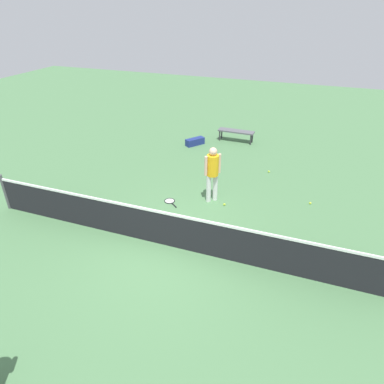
{
  "coord_description": "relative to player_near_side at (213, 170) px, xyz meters",
  "views": [
    {
      "loc": [
        -2.86,
        6.05,
        5.3
      ],
      "look_at": [
        -0.18,
        -1.22,
        0.9
      ],
      "focal_mm": 32.02,
      "sensor_mm": 36.0,
      "label": 1
    }
  ],
  "objects": [
    {
      "name": "ground_plane",
      "position": [
        0.36,
        2.44,
        -1.01
      ],
      "size": [
        40.0,
        40.0,
        0.0
      ],
      "primitive_type": "plane",
      "color": "#4C7A4C"
    },
    {
      "name": "court_net",
      "position": [
        0.36,
        2.44,
        -0.51
      ],
      "size": [
        10.09,
        0.09,
        1.07
      ],
      "color": "#4C4C51",
      "rests_on": "ground_plane"
    },
    {
      "name": "player_near_side",
      "position": [
        0.0,
        0.0,
        0.0
      ],
      "size": [
        0.48,
        0.48,
        1.7
      ],
      "color": "white",
      "rests_on": "ground_plane"
    },
    {
      "name": "tennis_racket_near_player",
      "position": [
        1.14,
        0.51,
        -1.0
      ],
      "size": [
        0.56,
        0.5,
        0.03
      ],
      "color": "black",
      "rests_on": "ground_plane"
    },
    {
      "name": "tennis_ball_near_player",
      "position": [
        -1.31,
        -2.5,
        -0.98
      ],
      "size": [
        0.07,
        0.07,
        0.07
      ],
      "primitive_type": "sphere",
      "color": "#C6E033",
      "rests_on": "ground_plane"
    },
    {
      "name": "tennis_ball_by_net",
      "position": [
        -2.8,
        -0.8,
        -0.98
      ],
      "size": [
        0.07,
        0.07,
        0.07
      ],
      "primitive_type": "sphere",
      "color": "#C6E033",
      "rests_on": "ground_plane"
    },
    {
      "name": "tennis_ball_midcourt",
      "position": [
        -0.44,
        0.14,
        -0.98
      ],
      "size": [
        0.07,
        0.07,
        0.07
      ],
      "primitive_type": "sphere",
      "color": "#C6E033",
      "rests_on": "ground_plane"
    },
    {
      "name": "courtside_bench",
      "position": [
        0.5,
        -5.01,
        -0.59
      ],
      "size": [
        1.51,
        0.43,
        0.48
      ],
      "color": "#595960",
      "rests_on": "ground_plane"
    },
    {
      "name": "equipment_bag",
      "position": [
        1.96,
        -4.07,
        -0.87
      ],
      "size": [
        0.69,
        0.81,
        0.28
      ],
      "color": "navy",
      "rests_on": "ground_plane"
    }
  ]
}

